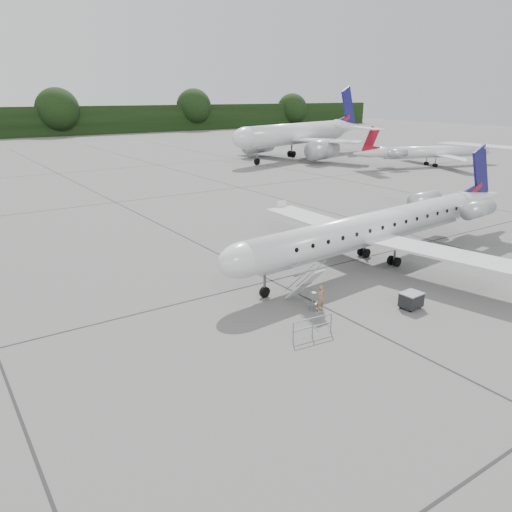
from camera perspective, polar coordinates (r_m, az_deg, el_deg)
ground at (r=32.60m, az=13.75°, el=-2.65°), size 320.00×320.00×0.00m
treeline at (r=152.06m, az=-26.27°, el=13.52°), size 260.00×4.00×8.00m
main_regional_jet at (r=34.54m, az=13.21°, el=4.83°), size 29.91×22.71×7.25m
airstair at (r=27.80m, az=5.60°, el=-3.34°), size 1.04×2.27×2.27m
passenger at (r=27.14m, az=7.43°, el=-4.80°), size 0.63×0.50×1.53m
safety_railing at (r=24.43m, az=6.48°, el=-8.13°), size 2.20×0.30×1.00m
baggage_cart at (r=28.68m, az=17.31°, el=-4.83°), size 1.16×0.96×0.97m
bg_narrowbody at (r=92.40m, az=4.68°, el=14.91°), size 40.55×33.74×12.58m
bg_regional_right at (r=87.84m, az=20.02°, el=11.75°), size 28.80×24.22×6.47m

